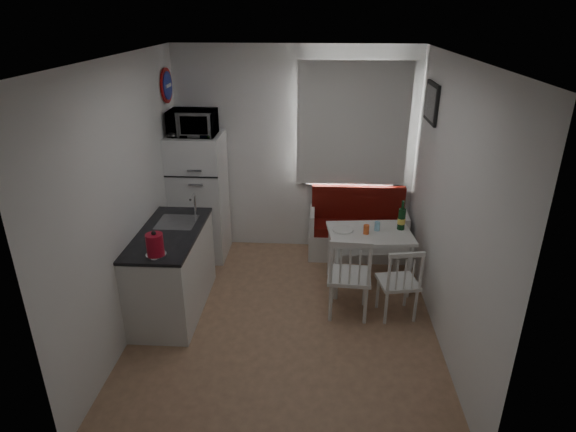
% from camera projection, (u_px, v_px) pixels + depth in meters
% --- Properties ---
extents(floor, '(3.00, 3.50, 0.02)m').
position_uv_depth(floor, '(286.00, 320.00, 4.99)').
color(floor, '#8E684B').
rests_on(floor, ground).
extents(ceiling, '(3.00, 3.50, 0.02)m').
position_uv_depth(ceiling, '(286.00, 57.00, 3.96)').
color(ceiling, white).
rests_on(ceiling, wall_back).
extents(wall_back, '(3.00, 0.02, 2.60)m').
position_uv_depth(wall_back, '(295.00, 152.00, 6.08)').
color(wall_back, white).
rests_on(wall_back, floor).
extents(wall_front, '(3.00, 0.02, 2.60)m').
position_uv_depth(wall_front, '(266.00, 312.00, 2.87)').
color(wall_front, white).
rests_on(wall_front, floor).
extents(wall_left, '(0.02, 3.50, 2.60)m').
position_uv_depth(wall_left, '(128.00, 200.00, 4.56)').
color(wall_left, white).
rests_on(wall_left, floor).
extents(wall_right, '(0.02, 3.50, 2.60)m').
position_uv_depth(wall_right, '(450.00, 207.00, 4.39)').
color(wall_right, white).
rests_on(wall_right, floor).
extents(window, '(1.22, 0.06, 1.47)m').
position_uv_depth(window, '(352.00, 128.00, 5.88)').
color(window, silver).
rests_on(window, wall_back).
extents(curtain, '(1.35, 0.02, 1.50)m').
position_uv_depth(curtain, '(353.00, 125.00, 5.80)').
color(curtain, white).
rests_on(curtain, wall_back).
extents(kitchen_counter, '(0.62, 1.32, 1.16)m').
position_uv_depth(kitchen_counter, '(173.00, 270.00, 5.02)').
color(kitchen_counter, silver).
rests_on(kitchen_counter, floor).
extents(wall_sign, '(0.03, 0.40, 0.40)m').
position_uv_depth(wall_sign, '(167.00, 86.00, 5.55)').
color(wall_sign, '#1A2DA0').
rests_on(wall_sign, wall_left).
extents(picture_frame, '(0.04, 0.52, 0.42)m').
position_uv_depth(picture_frame, '(431.00, 103.00, 5.10)').
color(picture_frame, black).
rests_on(picture_frame, wall_right).
extents(bench, '(1.24, 0.48, 0.89)m').
position_uv_depth(bench, '(357.00, 234.00, 6.21)').
color(bench, silver).
rests_on(bench, floor).
extents(dining_table, '(0.97, 0.73, 0.68)m').
position_uv_depth(dining_table, '(370.00, 238.00, 5.38)').
color(dining_table, silver).
rests_on(dining_table, floor).
extents(chair_left, '(0.46, 0.44, 0.50)m').
position_uv_depth(chair_left, '(350.00, 270.00, 4.79)').
color(chair_left, silver).
rests_on(chair_left, floor).
extents(chair_right, '(0.44, 0.43, 0.44)m').
position_uv_depth(chair_right, '(400.00, 277.00, 4.80)').
color(chair_right, silver).
rests_on(chair_right, floor).
extents(fridge, '(0.64, 0.64, 1.59)m').
position_uv_depth(fridge, '(200.00, 197.00, 6.02)').
color(fridge, white).
rests_on(fridge, floor).
extents(microwave, '(0.54, 0.37, 0.30)m').
position_uv_depth(microwave, '(193.00, 123.00, 5.60)').
color(microwave, white).
rests_on(microwave, fridge).
extents(kettle, '(0.19, 0.19, 0.25)m').
position_uv_depth(kettle, '(155.00, 245.00, 4.30)').
color(kettle, '#A70D21').
rests_on(kettle, kitchen_counter).
extents(wine_bottle, '(0.09, 0.09, 0.34)m').
position_uv_depth(wine_bottle, '(402.00, 215.00, 5.35)').
color(wine_bottle, '#12391A').
rests_on(wine_bottle, dining_table).
extents(drinking_glass_orange, '(0.06, 0.06, 0.10)m').
position_uv_depth(drinking_glass_orange, '(366.00, 229.00, 5.28)').
color(drinking_glass_orange, orange).
rests_on(drinking_glass_orange, dining_table).
extents(drinking_glass_blue, '(0.06, 0.06, 0.10)m').
position_uv_depth(drinking_glass_blue, '(377.00, 226.00, 5.37)').
color(drinking_glass_blue, '#87CAE6').
rests_on(drinking_glass_blue, dining_table).
extents(plate, '(0.23, 0.23, 0.02)m').
position_uv_depth(plate, '(343.00, 230.00, 5.38)').
color(plate, white).
rests_on(plate, dining_table).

